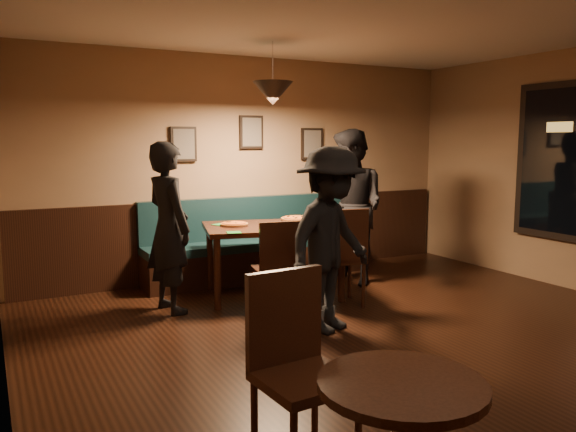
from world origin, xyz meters
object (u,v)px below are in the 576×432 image
Objects in this scene: booth_bench at (261,239)px; diner_front at (331,240)px; dining_table at (273,261)px; diner_left at (169,228)px; chair_near_left at (276,268)px; chair_near_right at (339,256)px; diner_right at (351,207)px; cafe_chair_far at (305,375)px; tabasco_bottle at (317,217)px; soda_glass at (329,218)px.

diner_front is at bearing -98.18° from booth_bench.
diner_left is (-1.19, -0.02, 0.46)m from dining_table.
chair_near_left is 1.17m from diner_left.
booth_bench is at bearing 81.75° from chair_near_left.
chair_near_right reaches higher than booth_bench.
chair_near_right is at bearing -51.68° from diner_right.
diner_front is at bearing -129.45° from cafe_chair_far.
diner_right is at bearing -99.19° from diner_left.
tabasco_bottle is at bearing -101.90° from diner_left.
soda_glass reaches higher than dining_table.
diner_front is (-0.07, -1.30, 0.44)m from dining_table.
diner_front reaches higher than booth_bench.
soda_glass reaches higher than tabasco_bottle.
booth_bench is at bearing 88.88° from dining_table.
diner_front reaches higher than cafe_chair_far.
diner_front is at bearing -115.84° from chair_near_right.
chair_near_left reaches higher than tabasco_bottle.
chair_near_left is at bearing 89.19° from diner_front.
chair_near_left is at bearing -99.41° from dining_table.
tabasco_bottle is (0.07, 0.58, 0.34)m from chair_near_right.
diner_left reaches higher than chair_near_left.
booth_bench is 2.86× the size of cafe_chair_far.
diner_front is 1.41m from tabasco_bottle.
soda_glass is (0.89, 0.44, 0.39)m from chair_near_left.
diner_left is 1.78m from soda_glass.
diner_front is at bearing -55.80° from chair_near_left.
diner_left is at bearing -149.34° from booth_bench.
soda_glass is (0.58, -0.26, 0.47)m from dining_table.
soda_glass is at bearing -128.02° from cafe_chair_far.
diner_right is at bearing 10.73° from tabasco_bottle.
diner_right reaches higher than chair_near_left.
diner_front reaches higher than soda_glass.
diner_right is 0.55m from tabasco_bottle.
diner_left is 14.61× the size of tabasco_bottle.
chair_near_left is 0.58× the size of diner_front.
diner_right reaches higher than dining_table.
booth_bench is 0.87m from dining_table.
diner_right is 1.79m from diner_front.
diner_left is 0.92× the size of diner_right.
diner_left reaches higher than booth_bench.
chair_near_right is (0.79, 0.08, 0.03)m from chair_near_left.
cafe_chair_far is (-1.87, -2.54, 0.00)m from chair_near_right.
diner_front is (-1.15, -1.36, -0.10)m from diner_right.
chair_near_right is 8.80× the size of tabasco_bottle.
diner_right is (0.61, 0.68, 0.42)m from chair_near_right.
diner_left is (-1.43, -0.85, 0.37)m from booth_bench.
soda_glass is at bearing 38.12° from chair_near_left.
cafe_chair_far reaches higher than soda_glass.
chair_near_right reaches higher than chair_near_left.
diner_left is (-1.67, 0.60, 0.35)m from chair_near_right.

